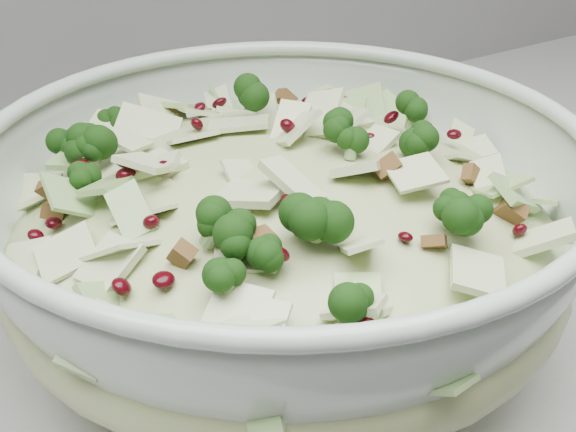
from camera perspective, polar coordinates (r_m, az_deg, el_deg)
name	(u,v)px	position (r m, az deg, el deg)	size (l,w,h in m)	color
mixing_bowl	(285,242)	(0.51, -0.21, -1.89)	(0.43, 0.43, 0.15)	#AFC0B2
salad	(285,209)	(0.50, -0.21, 0.53)	(0.45, 0.45, 0.15)	#AEC083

